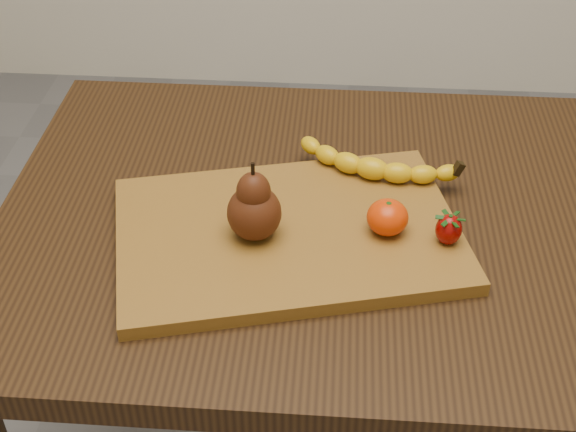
# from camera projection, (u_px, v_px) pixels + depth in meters

# --- Properties ---
(table) EXTENTS (1.00, 0.70, 0.76)m
(table) POSITION_uv_depth(u_px,v_px,m) (352.00, 266.00, 1.18)
(table) COLOR black
(table) RESTS_ON ground
(cutting_board) EXTENTS (0.51, 0.40, 0.02)m
(cutting_board) POSITION_uv_depth(u_px,v_px,m) (288.00, 234.00, 1.07)
(cutting_board) COLOR brown
(cutting_board) RESTS_ON table
(banana) EXTENTS (0.21, 0.11, 0.03)m
(banana) POSITION_uv_depth(u_px,v_px,m) (372.00, 169.00, 1.14)
(banana) COLOR #E9BA0B
(banana) RESTS_ON cutting_board
(pear) EXTENTS (0.09, 0.09, 0.11)m
(pear) POSITION_uv_depth(u_px,v_px,m) (254.00, 200.00, 1.02)
(pear) COLOR #461D0B
(pear) RESTS_ON cutting_board
(mandarin) EXTENTS (0.07, 0.07, 0.05)m
(mandarin) POSITION_uv_depth(u_px,v_px,m) (388.00, 217.00, 1.04)
(mandarin) COLOR red
(mandarin) RESTS_ON cutting_board
(strawberry) EXTENTS (0.04, 0.04, 0.04)m
(strawberry) POSITION_uv_depth(u_px,v_px,m) (449.00, 228.00, 1.03)
(strawberry) COLOR #860603
(strawberry) RESTS_ON cutting_board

